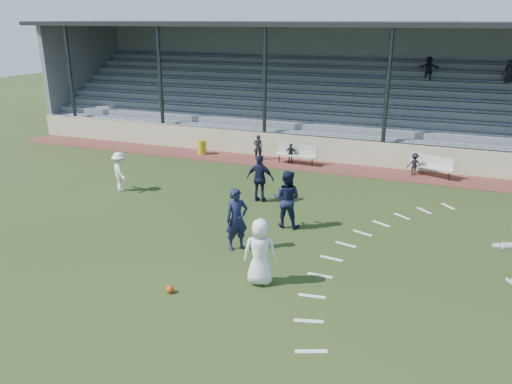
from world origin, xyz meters
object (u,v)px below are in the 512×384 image
bench_right (431,164)px  player_navy_lead (237,219)px  trash_bin (202,147)px  football (170,289)px  player_white_lead (260,252)px  bench_left (296,152)px

bench_right → player_navy_lead: size_ratio=1.03×
trash_bin → football: size_ratio=3.69×
bench_right → football: 14.34m
trash_bin → football: (5.53, -12.92, -0.29)m
player_white_lead → player_navy_lead: 2.24m
bench_right → player_white_lead: bearing=-88.4°
bench_right → trash_bin: (-11.42, -0.15, -0.20)m
bench_left → trash_bin: bearing=-177.2°
bench_right → football: size_ratio=10.07×
player_white_lead → player_navy_lead: bearing=-67.0°
trash_bin → player_white_lead: player_white_lead is taller
bench_left → player_navy_lead: size_ratio=1.03×
football → trash_bin: bearing=113.2°
bench_left → player_navy_lead: bearing=-81.2°
player_white_lead → bench_left: bearing=-94.1°
bench_left → player_white_lead: player_white_lead is taller
football → player_white_lead: (2.01, 1.32, 0.82)m
bench_left → trash_bin: 5.16m
bench_left → bench_right: same height
bench_left → bench_right: 6.26m
bench_right → player_white_lead: player_white_lead is taller
bench_left → bench_right: bearing=4.7°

